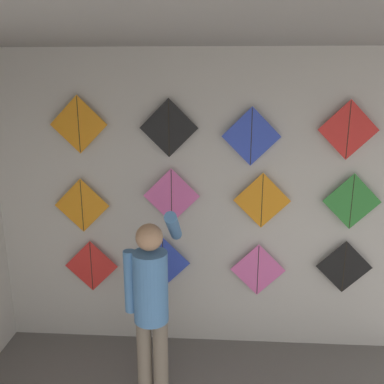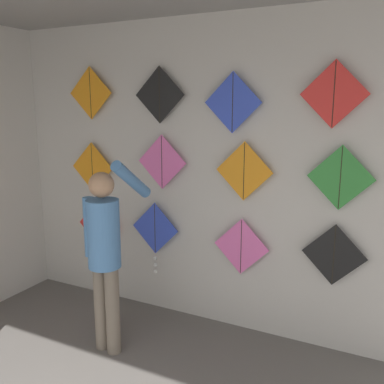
# 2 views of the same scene
# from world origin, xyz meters

# --- Properties ---
(back_panel) EXTENTS (5.59, 0.06, 2.80)m
(back_panel) POSITION_xyz_m (0.00, 3.50, 1.40)
(back_panel) COLOR beige
(back_panel) RESTS_ON ground
(shopkeeper) EXTENTS (0.41, 0.55, 1.63)m
(shopkeeper) POSITION_xyz_m (-0.83, 2.62, 0.92)
(shopkeeper) COLOR #726656
(shopkeeper) RESTS_ON ground
(kite_0) EXTENTS (0.51, 0.01, 0.51)m
(kite_0) POSITION_xyz_m (-1.54, 3.41, 0.80)
(kite_0) COLOR red
(kite_1) EXTENTS (0.51, 0.04, 0.72)m
(kite_1) POSITION_xyz_m (-0.84, 3.41, 0.81)
(kite_1) COLOR blue
(kite_2) EXTENTS (0.51, 0.01, 0.51)m
(kite_2) POSITION_xyz_m (0.05, 3.41, 0.81)
(kite_2) COLOR pink
(kite_3) EXTENTS (0.51, 0.01, 0.51)m
(kite_3) POSITION_xyz_m (0.84, 3.41, 0.86)
(kite_3) COLOR black
(kite_5) EXTENTS (0.51, 0.01, 0.51)m
(kite_5) POSITION_xyz_m (-1.59, 3.41, 1.41)
(kite_5) COLOR orange
(kite_6) EXTENTS (0.51, 0.01, 0.51)m
(kite_6) POSITION_xyz_m (-0.75, 3.41, 1.51)
(kite_6) COLOR pink
(kite_7) EXTENTS (0.51, 0.01, 0.51)m
(kite_7) POSITION_xyz_m (0.06, 3.41, 1.48)
(kite_7) COLOR orange
(kite_8) EXTENTS (0.51, 0.01, 0.51)m
(kite_8) POSITION_xyz_m (0.85, 3.41, 1.49)
(kite_8) COLOR #338C38
(kite_10) EXTENTS (0.51, 0.01, 0.51)m
(kite_10) POSITION_xyz_m (-1.56, 3.41, 2.15)
(kite_10) COLOR orange
(kite_11) EXTENTS (0.51, 0.01, 0.51)m
(kite_11) POSITION_xyz_m (-0.77, 3.41, 2.13)
(kite_11) COLOR black
(kite_12) EXTENTS (0.51, 0.01, 0.51)m
(kite_12) POSITION_xyz_m (-0.06, 3.41, 2.06)
(kite_12) COLOR blue
(kite_13) EXTENTS (0.51, 0.01, 0.51)m
(kite_13) POSITION_xyz_m (0.76, 3.41, 2.12)
(kite_13) COLOR red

